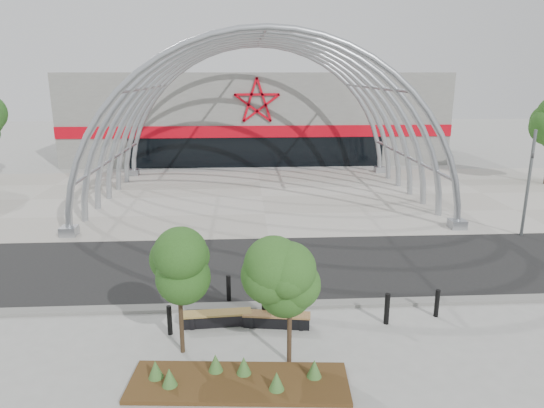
# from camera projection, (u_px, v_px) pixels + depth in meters

# --- Properties ---
(ground) EXTENTS (140.00, 140.00, 0.00)m
(ground) POSITION_uv_depth(u_px,v_px,m) (278.00, 304.00, 17.26)
(ground) COLOR gray
(ground) RESTS_ON ground
(road) EXTENTS (140.00, 7.00, 0.02)m
(road) POSITION_uv_depth(u_px,v_px,m) (273.00, 266.00, 20.63)
(road) COLOR black
(road) RESTS_ON ground
(forecourt) EXTENTS (60.00, 17.00, 0.04)m
(forecourt) POSITION_uv_depth(u_px,v_px,m) (262.00, 196.00, 32.19)
(forecourt) COLOR #A59F94
(forecourt) RESTS_ON ground
(kerb) EXTENTS (60.00, 0.50, 0.12)m
(kerb) POSITION_uv_depth(u_px,v_px,m) (279.00, 305.00, 17.00)
(kerb) COLOR slate
(kerb) RESTS_ON ground
(arena_building) EXTENTS (34.00, 15.24, 8.00)m
(arena_building) POSITION_uv_depth(u_px,v_px,m) (255.00, 114.00, 48.45)
(arena_building) COLOR slate
(arena_building) RESTS_ON ground
(vault_canopy) EXTENTS (20.80, 15.80, 20.36)m
(vault_canopy) POSITION_uv_depth(u_px,v_px,m) (262.00, 196.00, 32.19)
(vault_canopy) COLOR #9DA2A8
(vault_canopy) RESTS_ON ground
(planting_bed) EXTENTS (5.88, 2.20, 0.61)m
(planting_bed) POSITION_uv_depth(u_px,v_px,m) (236.00, 379.00, 12.76)
(planting_bed) COLOR #3B2A10
(planting_bed) RESTS_ON ground
(signal_pole) EXTENTS (0.18, 0.75, 5.34)m
(signal_pole) POSITION_uv_depth(u_px,v_px,m) (529.00, 182.00, 23.75)
(signal_pole) COLOR slate
(signal_pole) RESTS_ON ground
(street_tree_0) EXTENTS (1.79, 1.79, 4.08)m
(street_tree_0) POSITION_uv_depth(u_px,v_px,m) (178.00, 259.00, 13.50)
(street_tree_0) COLOR black
(street_tree_0) RESTS_ON ground
(street_tree_1) EXTENTS (1.64, 1.64, 3.88)m
(street_tree_1) POSITION_uv_depth(u_px,v_px,m) (290.00, 271.00, 13.04)
(street_tree_1) COLOR #332617
(street_tree_1) RESTS_ON ground
(bench_0) EXTENTS (2.23, 0.62, 0.46)m
(bench_0) POSITION_uv_depth(u_px,v_px,m) (218.00, 319.00, 15.73)
(bench_0) COLOR black
(bench_0) RESTS_ON ground
(bench_1) EXTENTS (2.22, 0.79, 0.46)m
(bench_1) POSITION_uv_depth(u_px,v_px,m) (277.00, 320.00, 15.65)
(bench_1) COLOR black
(bench_1) RESTS_ON ground
(bollard_0) EXTENTS (0.15, 0.15, 0.97)m
(bollard_0) POSITION_uv_depth(u_px,v_px,m) (170.00, 320.00, 15.11)
(bollard_0) COLOR black
(bollard_0) RESTS_ON ground
(bollard_1) EXTENTS (0.15, 0.15, 0.94)m
(bollard_1) POSITION_uv_depth(u_px,v_px,m) (264.00, 309.00, 15.89)
(bollard_1) COLOR black
(bollard_1) RESTS_ON ground
(bollard_2) EXTENTS (0.16, 0.16, 0.99)m
(bollard_2) POSITION_uv_depth(u_px,v_px,m) (229.00, 288.00, 17.33)
(bollard_2) COLOR black
(bollard_2) RESTS_ON ground
(bollard_3) EXTENTS (0.17, 0.17, 1.06)m
(bollard_3) POSITION_uv_depth(u_px,v_px,m) (387.00, 309.00, 15.75)
(bollard_3) COLOR black
(bollard_3) RESTS_ON ground
(bollard_4) EXTENTS (0.15, 0.15, 0.97)m
(bollard_4) POSITION_uv_depth(u_px,v_px,m) (437.00, 303.00, 16.23)
(bollard_4) COLOR black
(bollard_4) RESTS_ON ground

